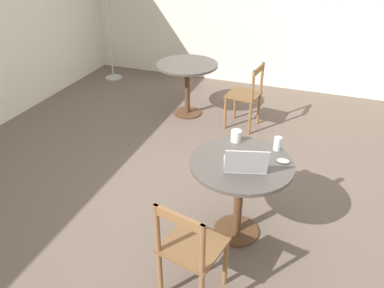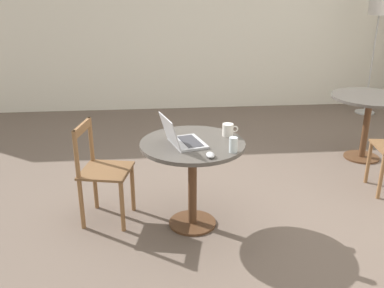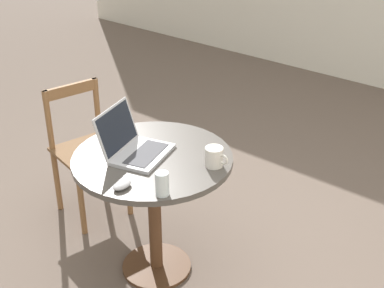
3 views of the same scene
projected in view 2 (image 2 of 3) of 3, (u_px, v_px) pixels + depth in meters
The scene contains 10 objects.
ground_plane at pixel (222, 207), 3.84m from camera, with size 16.00×16.00×0.00m, color #66564C.
wall_back at pixel (190, 20), 6.35m from camera, with size 9.40×0.06×2.70m.
cafe_table_near at pixel (192, 159), 3.36m from camera, with size 0.82×0.82×0.73m.
cafe_table_mid at pixel (369, 108), 4.69m from camera, with size 0.82×0.82×0.73m.
chair_near_left at pixel (101, 172), 3.50m from camera, with size 0.46×0.46×0.84m.
floor_lamp at pixel (379, 15), 6.04m from camera, with size 0.31×0.31×1.68m.
laptop at pixel (182, 139), 3.25m from camera, with size 0.37×0.38×0.24m.
mouse at pixel (210, 155), 3.03m from camera, with size 0.06×0.10×0.03m.
mug at pixel (228, 130), 3.43m from camera, with size 0.13×0.09×0.10m.
drinking_glass at pixel (233, 145), 3.10m from camera, with size 0.06×0.06×0.11m.
Camera 2 is at (-0.58, -3.34, 1.90)m, focal length 40.00 mm.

